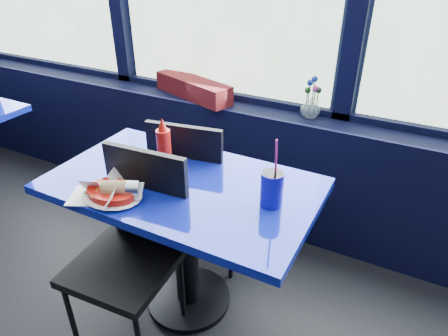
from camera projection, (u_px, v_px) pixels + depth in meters
window_sill at (217, 155)px, 2.74m from camera, size 5.00×0.26×0.80m
near_table at (184, 215)px, 1.87m from camera, size 1.20×0.70×0.75m
chair_near_front at (134, 241)px, 1.76m from camera, size 0.45×0.45×0.93m
chair_near_back at (201, 185)px, 2.18m from camera, size 0.48×0.48×0.92m
planter_box at (193, 88)px, 2.57m from camera, size 0.61×0.33×0.12m
flower_vase at (311, 105)px, 2.26m from camera, size 0.15×0.15×0.24m
food_basket at (113, 191)px, 1.66m from camera, size 0.24×0.23×0.09m
ketchup_bottle at (164, 146)px, 1.85m from camera, size 0.07×0.07×0.25m
soda_cup at (272, 188)px, 1.59m from camera, size 0.09×0.09×0.31m
napkin at (88, 196)px, 1.68m from camera, size 0.20×0.20×0.00m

